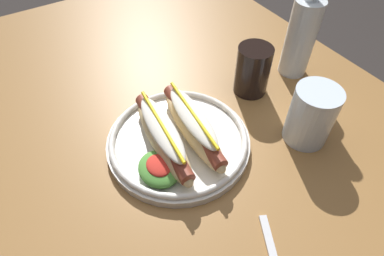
{
  "coord_description": "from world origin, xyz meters",
  "views": [
    {
      "loc": [
        0.35,
        -0.25,
        1.21
      ],
      "look_at": [
        0.01,
        -0.04,
        0.77
      ],
      "focal_mm": 30.03,
      "sensor_mm": 36.0,
      "label": 1
    }
  ],
  "objects_px": {
    "hot_dog_plate": "(177,137)",
    "glass_bottle": "(302,33)",
    "soda_cup": "(253,70)",
    "water_cup": "(311,115)"
  },
  "relations": [
    {
      "from": "hot_dog_plate",
      "to": "glass_bottle",
      "type": "bearing_deg",
      "value": 99.09
    },
    {
      "from": "hot_dog_plate",
      "to": "glass_bottle",
      "type": "distance_m",
      "value": 0.36
    },
    {
      "from": "hot_dog_plate",
      "to": "soda_cup",
      "type": "distance_m",
      "value": 0.23
    },
    {
      "from": "glass_bottle",
      "to": "hot_dog_plate",
      "type": "bearing_deg",
      "value": -80.91
    },
    {
      "from": "soda_cup",
      "to": "water_cup",
      "type": "xyz_separation_m",
      "value": [
        0.16,
        0.0,
        0.0
      ]
    },
    {
      "from": "glass_bottle",
      "to": "water_cup",
      "type": "bearing_deg",
      "value": -37.52
    },
    {
      "from": "hot_dog_plate",
      "to": "water_cup",
      "type": "relative_size",
      "value": 2.33
    },
    {
      "from": "water_cup",
      "to": "hot_dog_plate",
      "type": "bearing_deg",
      "value": -116.29
    },
    {
      "from": "glass_bottle",
      "to": "soda_cup",
      "type": "bearing_deg",
      "value": -89.82
    },
    {
      "from": "hot_dog_plate",
      "to": "glass_bottle",
      "type": "xyz_separation_m",
      "value": [
        -0.06,
        0.35,
        0.07
      ]
    }
  ]
}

